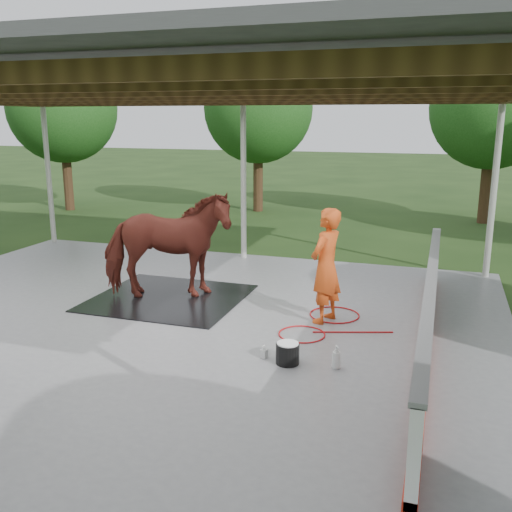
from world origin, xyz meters
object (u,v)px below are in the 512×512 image
(dasher_board, at_px, (429,316))
(wash_bucket, at_px, (288,353))
(handler, at_px, (326,266))
(horse, at_px, (167,245))

(dasher_board, relative_size, wash_bucket, 23.51)
(dasher_board, height_order, handler, handler)
(dasher_board, distance_m, wash_bucket, 2.22)
(dasher_board, distance_m, handler, 1.95)
(dasher_board, distance_m, horse, 5.02)
(horse, distance_m, wash_bucket, 3.82)
(dasher_board, bearing_deg, handler, 156.09)
(dasher_board, height_order, horse, horse)
(dasher_board, height_order, wash_bucket, dasher_board)
(wash_bucket, bearing_deg, handler, 85.47)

